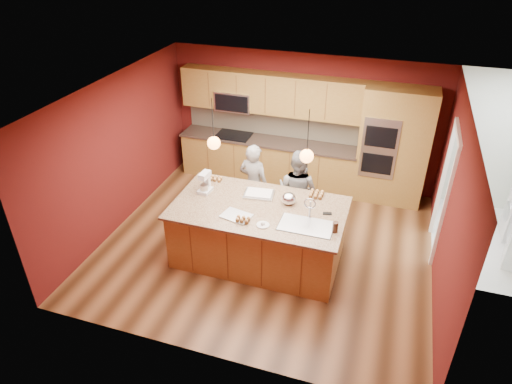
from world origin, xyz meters
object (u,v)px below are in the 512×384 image
(mixing_bowl, at_px, (289,199))
(person_left, at_px, (254,184))
(island, at_px, (259,233))
(stand_mixer, at_px, (205,184))
(person_right, at_px, (297,191))

(mixing_bowl, bearing_deg, person_left, 137.42)
(island, height_order, person_left, person_left)
(island, xyz_separation_m, mixing_bowl, (0.41, 0.24, 0.58))
(island, xyz_separation_m, stand_mixer, (-1.00, 0.18, 0.64))
(island, relative_size, mixing_bowl, 11.65)
(island, bearing_deg, stand_mixer, 169.60)
(person_left, bearing_deg, person_right, -169.53)
(island, distance_m, stand_mixer, 1.20)
(person_right, relative_size, mixing_bowl, 6.70)
(person_left, xyz_separation_m, mixing_bowl, (0.84, -0.77, 0.31))
(person_left, height_order, mixing_bowl, person_left)
(island, height_order, mixing_bowl, island)
(person_right, distance_m, stand_mixer, 1.65)
(island, xyz_separation_m, person_left, (-0.43, 1.01, 0.27))
(person_left, relative_size, mixing_bowl, 6.69)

